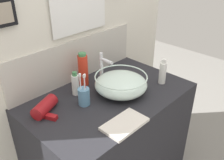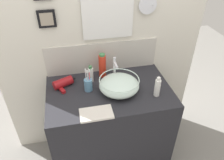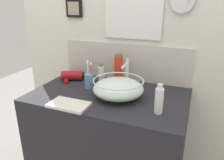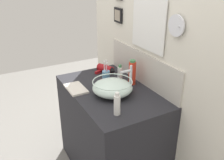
{
  "view_description": "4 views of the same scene",
  "coord_description": "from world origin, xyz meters",
  "px_view_note": "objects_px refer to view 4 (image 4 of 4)",
  "views": [
    {
      "loc": [
        -0.91,
        -0.9,
        1.68
      ],
      "look_at": [
        0.02,
        0.0,
        0.96
      ],
      "focal_mm": 40.0,
      "sensor_mm": 36.0,
      "label": 1
    },
    {
      "loc": [
        -0.28,
        -1.38,
        1.97
      ],
      "look_at": [
        0.02,
        0.0,
        0.96
      ],
      "focal_mm": 35.0,
      "sensor_mm": 36.0,
      "label": 2
    },
    {
      "loc": [
        0.52,
        -1.22,
        1.44
      ],
      "look_at": [
        0.02,
        0.0,
        0.96
      ],
      "focal_mm": 35.0,
      "sensor_mm": 36.0,
      "label": 3
    },
    {
      "loc": [
        1.65,
        -0.88,
        1.8
      ],
      "look_at": [
        0.02,
        0.0,
        0.96
      ],
      "focal_mm": 40.0,
      "sensor_mm": 36.0,
      "label": 4
    }
  ],
  "objects_px": {
    "hair_drier": "(106,69)",
    "lotion_bottle": "(117,105)",
    "toothbrush_cup": "(106,76)",
    "glass_bowl_sink": "(112,87)",
    "shampoo_bottle": "(132,73)",
    "faucet": "(130,77)",
    "hand_towel": "(76,89)",
    "soap_dispenser": "(120,73)"
  },
  "relations": [
    {
      "from": "hair_drier",
      "to": "toothbrush_cup",
      "type": "relative_size",
      "value": 1.06
    },
    {
      "from": "faucet",
      "to": "toothbrush_cup",
      "type": "xyz_separation_m",
      "value": [
        -0.24,
        -0.09,
        -0.07
      ]
    },
    {
      "from": "soap_dispenser",
      "to": "shampoo_bottle",
      "type": "distance_m",
      "value": 0.13
    },
    {
      "from": "faucet",
      "to": "shampoo_bottle",
      "type": "xyz_separation_m",
      "value": [
        -0.09,
        0.09,
        -0.02
      ]
    },
    {
      "from": "hair_drier",
      "to": "toothbrush_cup",
      "type": "distance_m",
      "value": 0.21
    },
    {
      "from": "lotion_bottle",
      "to": "toothbrush_cup",
      "type": "bearing_deg",
      "value": 160.84
    },
    {
      "from": "glass_bowl_sink",
      "to": "faucet",
      "type": "height_order",
      "value": "faucet"
    },
    {
      "from": "lotion_bottle",
      "to": "hand_towel",
      "type": "xyz_separation_m",
      "value": [
        -0.5,
        -0.11,
        -0.07
      ]
    },
    {
      "from": "hand_towel",
      "to": "soap_dispenser",
      "type": "bearing_deg",
      "value": 87.4
    },
    {
      "from": "hair_drier",
      "to": "shampoo_bottle",
      "type": "bearing_deg",
      "value": 13.64
    },
    {
      "from": "soap_dispenser",
      "to": "hand_towel",
      "type": "height_order",
      "value": "soap_dispenser"
    },
    {
      "from": "hair_drier",
      "to": "hand_towel",
      "type": "relative_size",
      "value": 0.89
    },
    {
      "from": "hair_drier",
      "to": "soap_dispenser",
      "type": "height_order",
      "value": "soap_dispenser"
    },
    {
      "from": "glass_bowl_sink",
      "to": "hair_drier",
      "type": "distance_m",
      "value": 0.46
    },
    {
      "from": "toothbrush_cup",
      "to": "soap_dispenser",
      "type": "relative_size",
      "value": 1.33
    },
    {
      "from": "toothbrush_cup",
      "to": "glass_bowl_sink",
      "type": "bearing_deg",
      "value": -15.19
    },
    {
      "from": "glass_bowl_sink",
      "to": "hair_drier",
      "type": "height_order",
      "value": "glass_bowl_sink"
    },
    {
      "from": "hair_drier",
      "to": "soap_dispenser",
      "type": "distance_m",
      "value": 0.23
    },
    {
      "from": "glass_bowl_sink",
      "to": "shampoo_bottle",
      "type": "distance_m",
      "value": 0.26
    },
    {
      "from": "soap_dispenser",
      "to": "glass_bowl_sink",
      "type": "bearing_deg",
      "value": -42.55
    },
    {
      "from": "glass_bowl_sink",
      "to": "faucet",
      "type": "bearing_deg",
      "value": 90.0
    },
    {
      "from": "toothbrush_cup",
      "to": "soap_dispenser",
      "type": "xyz_separation_m",
      "value": [
        0.04,
        0.12,
        0.01
      ]
    },
    {
      "from": "shampoo_bottle",
      "to": "lotion_bottle",
      "type": "bearing_deg",
      "value": -44.17
    },
    {
      "from": "hair_drier",
      "to": "toothbrush_cup",
      "type": "bearing_deg",
      "value": -27.54
    },
    {
      "from": "lotion_bottle",
      "to": "hand_towel",
      "type": "relative_size",
      "value": 0.72
    },
    {
      "from": "glass_bowl_sink",
      "to": "lotion_bottle",
      "type": "bearing_deg",
      "value": -22.45
    },
    {
      "from": "faucet",
      "to": "soap_dispenser",
      "type": "distance_m",
      "value": 0.21
    },
    {
      "from": "soap_dispenser",
      "to": "lotion_bottle",
      "type": "relative_size",
      "value": 0.89
    },
    {
      "from": "faucet",
      "to": "soap_dispenser",
      "type": "bearing_deg",
      "value": 172.04
    },
    {
      "from": "faucet",
      "to": "hand_towel",
      "type": "height_order",
      "value": "faucet"
    },
    {
      "from": "shampoo_bottle",
      "to": "lotion_bottle",
      "type": "height_order",
      "value": "shampoo_bottle"
    },
    {
      "from": "faucet",
      "to": "shampoo_bottle",
      "type": "bearing_deg",
      "value": 136.88
    },
    {
      "from": "glass_bowl_sink",
      "to": "toothbrush_cup",
      "type": "distance_m",
      "value": 0.25
    },
    {
      "from": "soap_dispenser",
      "to": "shampoo_bottle",
      "type": "bearing_deg",
      "value": 26.97
    },
    {
      "from": "hair_drier",
      "to": "shampoo_bottle",
      "type": "relative_size",
      "value": 0.96
    },
    {
      "from": "faucet",
      "to": "lotion_bottle",
      "type": "height_order",
      "value": "faucet"
    },
    {
      "from": "hair_drier",
      "to": "lotion_bottle",
      "type": "bearing_deg",
      "value": -21.48
    },
    {
      "from": "soap_dispenser",
      "to": "hand_towel",
      "type": "xyz_separation_m",
      "value": [
        -0.02,
        -0.42,
        -0.06
      ]
    },
    {
      "from": "glass_bowl_sink",
      "to": "shampoo_bottle",
      "type": "bearing_deg",
      "value": 110.53
    },
    {
      "from": "faucet",
      "to": "lotion_bottle",
      "type": "relative_size",
      "value": 1.27
    },
    {
      "from": "soap_dispenser",
      "to": "shampoo_bottle",
      "type": "xyz_separation_m",
      "value": [
        0.11,
        0.06,
        0.04
      ]
    },
    {
      "from": "hair_drier",
      "to": "lotion_bottle",
      "type": "distance_m",
      "value": 0.76
    }
  ]
}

